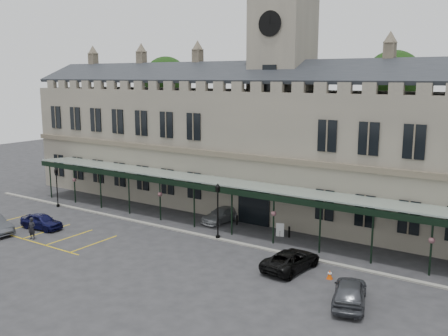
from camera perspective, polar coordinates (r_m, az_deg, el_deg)
The scene contains 19 objects.
ground at distance 37.57m, azimuth -5.16°, elevation -10.43°, with size 140.00×140.00×0.00m, color #2A2A2C.
station_building at distance 49.00m, azimuth 6.44°, elevation 2.28°, with size 60.00×10.36×17.30m.
clock_tower at distance 48.59m, azimuth 6.65°, elevation 10.07°, with size 5.60×5.60×24.80m.
canopy at distance 42.61m, azimuth 1.09°, elevation -4.47°, with size 50.00×4.10×4.30m.
kerb at distance 41.71m, azimuth -0.38°, elevation -8.16°, with size 60.00×0.40×0.12m, color gray.
parking_markings at distance 46.34m, azimuth -20.10°, elevation -6.97°, with size 16.00×6.00×0.01m, color gold, non-canonical shape.
tree_behind_left at distance 68.41m, azimuth -6.63°, elevation 9.90°, with size 6.00×6.00×16.00m.
tree_behind_mid at distance 54.14m, azimuth 18.77°, elevation 9.31°, with size 6.00×6.00×16.00m.
lamp_post_left at distance 54.25m, azimuth -18.58°, elevation -1.70°, with size 0.39×0.39×4.17m.
lamp_post_mid at distance 41.15m, azimuth -0.72°, elevation -4.39°, with size 0.45×0.45×4.77m.
traffic_cone at distance 34.81m, azimuth 11.99°, elevation -11.82°, with size 0.39×0.39×0.62m.
sign_board at distance 42.72m, azimuth 6.42°, elevation -7.06°, with size 0.66×0.26×1.16m.
bollard_left at distance 45.76m, azimuth 1.50°, elevation -5.96°, with size 0.16×0.16×0.90m, color black.
bollard_right at distance 42.61m, azimuth 7.46°, elevation -7.27°, with size 0.17×0.17×0.93m, color black.
car_left_a at distance 47.36m, azimuth -20.13°, elevation -5.73°, with size 1.64×4.08×1.39m, color #0C0D37.
car_taxi at distance 46.65m, azimuth -0.24°, elevation -5.37°, with size 1.84×4.53×1.31m, color #96999E.
car_van at distance 35.80m, azimuth 7.68°, elevation -10.37°, with size 2.32×5.03×1.40m, color black.
car_right_a at distance 31.28m, azimuth 14.17°, elevation -13.57°, with size 1.88×4.67×1.59m, color #3E4046.
person_a at distance 44.63m, azimuth -21.11°, elevation -6.47°, with size 0.67×0.44×1.84m, color black.
Camera 1 is at (22.14, -27.26, 13.34)m, focal length 40.00 mm.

